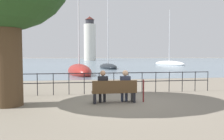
# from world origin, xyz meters

# --- Properties ---
(ground_plane) EXTENTS (1000.00, 1000.00, 0.00)m
(ground_plane) POSITION_xyz_m (0.00, 0.00, 0.00)
(ground_plane) COLOR gray
(harbor_water) EXTENTS (600.00, 300.00, 0.01)m
(harbor_water) POSITION_xyz_m (0.00, 158.78, 0.00)
(harbor_water) COLOR slate
(harbor_water) RESTS_ON ground_plane
(park_bench) EXTENTS (1.76, 0.45, 0.90)m
(park_bench) POSITION_xyz_m (0.00, -0.06, 0.43)
(park_bench) COLOR brown
(park_bench) RESTS_ON ground_plane
(seated_person_left) EXTENTS (0.39, 0.35, 1.29)m
(seated_person_left) POSITION_xyz_m (-0.45, 0.01, 0.71)
(seated_person_left) COLOR black
(seated_person_left) RESTS_ON ground_plane
(seated_person_right) EXTENTS (0.39, 0.35, 1.29)m
(seated_person_right) POSITION_xyz_m (0.45, 0.01, 0.71)
(seated_person_right) COLOR #2D3347
(seated_person_right) RESTS_ON ground_plane
(promenade_railing) EXTENTS (10.99, 0.04, 1.05)m
(promenade_railing) POSITION_xyz_m (-0.00, 2.15, 0.69)
(promenade_railing) COLOR black
(promenade_railing) RESTS_ON ground_plane
(closed_umbrella) EXTENTS (0.09, 0.09, 0.94)m
(closed_umbrella) POSITION_xyz_m (1.19, -0.08, 0.52)
(closed_umbrella) COLOR maroon
(closed_umbrella) RESTS_ON ground_plane
(sailboat_0) EXTENTS (2.71, 8.18, 12.42)m
(sailboat_0) POSITION_xyz_m (3.64, 26.36, 0.28)
(sailboat_0) COLOR black
(sailboat_0) RESTS_ON ground_plane
(sailboat_1) EXTENTS (3.18, 7.29, 8.71)m
(sailboat_1) POSITION_xyz_m (-1.16, 14.32, 0.34)
(sailboat_1) COLOR maroon
(sailboat_1) RESTS_ON ground_plane
(sailboat_2) EXTENTS (4.91, 9.14, 12.55)m
(sailboat_2) POSITION_xyz_m (19.01, 37.30, 0.33)
(sailboat_2) COLOR white
(sailboat_2) RESTS_ON ground_plane
(harbor_lighthouse) EXTENTS (5.91, 5.91, 21.94)m
(harbor_lighthouse) POSITION_xyz_m (5.53, 101.32, 10.21)
(harbor_lighthouse) COLOR silver
(harbor_lighthouse) RESTS_ON ground_plane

